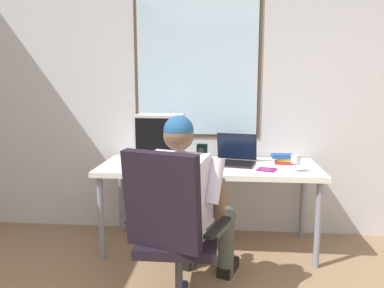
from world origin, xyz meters
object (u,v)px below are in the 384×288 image
office_chair (170,224)px  crt_monitor (160,136)px  desk (209,171)px  wine_glass (296,160)px  book_stack (283,159)px  person_seated (188,202)px  desk_speaker (202,153)px  laptop (235,156)px  cd_case (267,170)px

office_chair → crt_monitor: crt_monitor is taller
desk → wine_glass: 0.73m
wine_glass → book_stack: 0.30m
desk → person_seated: (-0.10, -0.74, -0.03)m
desk_speaker → book_stack: (0.70, -0.06, -0.03)m
person_seated → book_stack: person_seated is taller
desk → laptop: 0.27m
office_chair → cd_case: bearing=52.4°
office_chair → crt_monitor: bearing=103.1°
laptop → desk_speaker: bearing=167.6°
desk → person_seated: size_ratio=1.49×
desk_speaker → cd_case: 0.63m
wine_glass → office_chair: bearing=-137.0°
person_seated → laptop: person_seated is taller
crt_monitor → cd_case: 0.93m
desk → crt_monitor: size_ratio=4.32×
person_seated → cd_case: person_seated is taller
wine_glass → book_stack: bearing=99.9°
cd_case → office_chair: bearing=-127.6°
desk → wine_glass: size_ratio=13.55×
crt_monitor → wine_glass: 1.13m
laptop → book_stack: 0.42m
office_chair → cd_case: size_ratio=6.02×
person_seated → crt_monitor: size_ratio=2.90×
crt_monitor → wine_glass: crt_monitor is taller
office_chair → laptop: 1.19m
desk → laptop: (0.22, 0.09, 0.12)m
crt_monitor → desk_speaker: 0.42m
crt_monitor → desk_speaker: bearing=24.9°
cd_case → wine_glass: bearing=-10.5°
laptop → desk_speaker: laptop is taller
laptop → desk_speaker: 0.30m
office_chair → crt_monitor: 1.10m
crt_monitor → desk_speaker: size_ratio=2.84×
crt_monitor → desk_speaker: crt_monitor is taller
office_chair → desk: bearing=79.7°
office_chair → book_stack: bearing=53.3°
desk → book_stack: book_stack is taller
desk → office_chair: bearing=-100.3°
desk → office_chair: size_ratio=1.74×
wine_glass → desk_speaker: 0.83m
office_chair → desk_speaker: size_ratio=7.04×
office_chair → book_stack: 1.38m
desk → laptop: size_ratio=4.56×
wine_glass → desk_speaker: bearing=155.2°
desk → book_stack: (0.64, 0.09, 0.10)m
crt_monitor → desk_speaker: (0.35, 0.16, -0.17)m
book_stack → cd_case: book_stack is taller
cd_case → desk_speaker: bearing=150.3°
book_stack → crt_monitor: bearing=-174.5°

